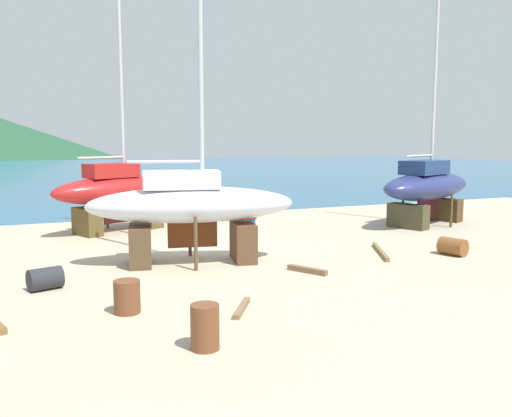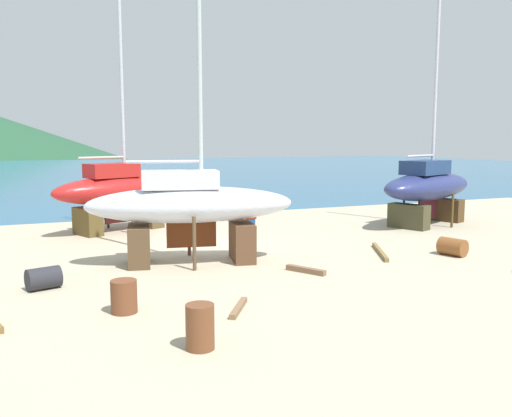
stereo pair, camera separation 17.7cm
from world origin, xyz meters
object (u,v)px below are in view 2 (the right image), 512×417
at_px(barrel_tipped_center, 200,327).
at_px(barrel_blue_faded, 44,278).
at_px(worker, 251,218).
at_px(barrel_rust_near, 452,247).
at_px(barrel_tipped_right, 124,296).
at_px(sailboat_far_slipway, 428,187).
at_px(sailboat_mid_port, 118,191).
at_px(sailboat_large_starboard, 190,206).

relative_size(barrel_tipped_center, barrel_blue_faded, 1.04).
xyz_separation_m(worker, barrel_blue_faded, (-8.17, -4.75, -0.58)).
bearing_deg(worker, barrel_tipped_center, -3.54).
relative_size(worker, barrel_rust_near, 1.85).
xyz_separation_m(barrel_tipped_center, barrel_tipped_right, (-1.05, 2.88, -0.06)).
distance_m(worker, barrel_blue_faded, 9.47).
xyz_separation_m(sailboat_far_slipway, worker, (-9.49, -0.40, -0.96)).
height_order(sailboat_far_slipway, barrel_rust_near, sailboat_far_slipway).
distance_m(worker, barrel_tipped_center, 11.87).
bearing_deg(barrel_tipped_center, barrel_rust_near, 24.16).
relative_size(barrel_tipped_right, barrel_blue_faded, 0.91).
bearing_deg(sailboat_far_slipway, barrel_blue_faded, 174.80).
bearing_deg(sailboat_mid_port, barrel_tipped_right, -120.79).
bearing_deg(sailboat_far_slipway, barrel_tipped_center, -165.01).
relative_size(sailboat_far_slipway, barrel_tipped_center, 12.13).
bearing_deg(barrel_rust_near, sailboat_far_slipway, 56.95).
bearing_deg(barrel_rust_near, barrel_tipped_right, -170.45).
bearing_deg(barrel_blue_faded, sailboat_far_slipway, 16.26).
distance_m(worker, barrel_rust_near, 7.95).
height_order(barrel_tipped_center, barrel_tipped_right, barrel_tipped_center).
bearing_deg(sailboat_large_starboard, barrel_tipped_right, -111.71).
height_order(sailboat_large_starboard, barrel_tipped_right, sailboat_large_starboard).
xyz_separation_m(sailboat_large_starboard, sailboat_far_slipway, (12.97, 3.56, -0.07)).
distance_m(sailboat_far_slipway, worker, 9.54).
xyz_separation_m(barrel_tipped_center, barrel_blue_faded, (-2.80, 5.82, -0.15)).
relative_size(worker, barrel_blue_faded, 1.95).
bearing_deg(barrel_blue_faded, sailboat_large_starboard, 18.73).
xyz_separation_m(sailboat_large_starboard, barrel_rust_near, (9.02, -2.52, -1.61)).
xyz_separation_m(sailboat_large_starboard, barrel_tipped_right, (-2.93, -4.53, -1.53)).
relative_size(worker, barrel_tipped_center, 1.88).
bearing_deg(sailboat_far_slipway, sailboat_mid_port, 143.20).
bearing_deg(barrel_tipped_center, sailboat_far_slipway, 36.45).
bearing_deg(barrel_tipped_center, worker, 63.08).
bearing_deg(barrel_tipped_right, sailboat_large_starboard, 57.11).
xyz_separation_m(barrel_rust_near, barrel_blue_faded, (-13.70, 0.93, -0.01)).
distance_m(sailboat_far_slipway, barrel_tipped_right, 17.91).
bearing_deg(barrel_tipped_center, sailboat_large_starboard, 75.74).
bearing_deg(sailboat_far_slipway, barrel_tipped_right, -174.48).
height_order(worker, barrel_rust_near, worker).
height_order(sailboat_large_starboard, barrel_tipped_center, sailboat_large_starboard).
relative_size(sailboat_large_starboard, worker, 7.08).
height_order(sailboat_mid_port, barrel_tipped_center, sailboat_mid_port).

